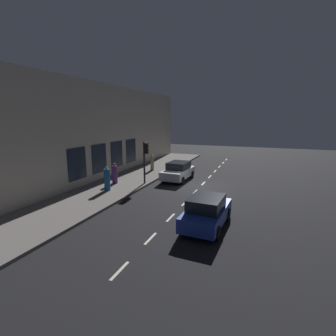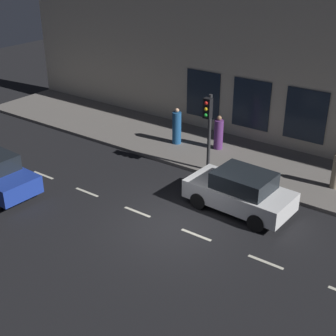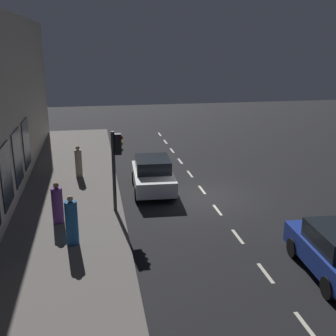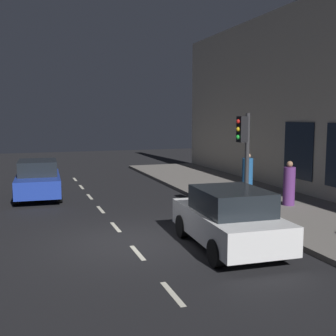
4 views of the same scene
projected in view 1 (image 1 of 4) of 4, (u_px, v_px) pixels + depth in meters
ground_plane at (200, 186)px, 19.94m from camera, size 60.00×60.00×0.00m
sidewalk at (131, 179)px, 22.13m from camera, size 4.50×32.00×0.15m
building_facade at (104, 132)px, 22.23m from camera, size 0.65×32.00×8.24m
lane_centre_line at (203, 183)px, 20.86m from camera, size 0.12×27.20×0.01m
traffic_light at (145, 155)px, 19.85m from camera, size 0.49×0.32×3.37m
parked_car_0 at (178, 171)px, 21.89m from camera, size 2.08×4.02×1.58m
parked_car_1 at (207, 212)px, 12.44m from camera, size 1.99×3.98×1.58m
pedestrian_0 at (115, 174)px, 20.24m from camera, size 0.60×0.60×1.64m
pedestrian_1 at (152, 163)px, 25.29m from camera, size 0.36×0.36×1.65m
pedestrian_2 at (107, 179)px, 18.21m from camera, size 0.59×0.59×1.78m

